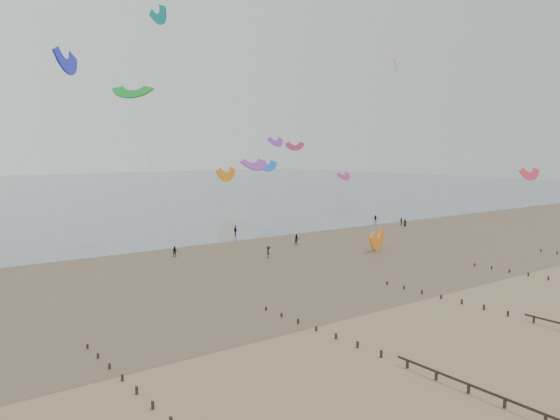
{
  "coord_description": "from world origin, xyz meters",
  "views": [
    {
      "loc": [
        -45.11,
        -32.31,
        16.3
      ],
      "look_at": [
        -0.36,
        28.0,
        8.0
      ],
      "focal_mm": 35.0,
      "sensor_mm": 36.0,
      "label": 1
    }
  ],
  "objects": [
    {
      "name": "sea_and_shore",
      "position": [
        -4.08,
        34.4,
        0.01
      ],
      "size": [
        500.0,
        665.0,
        0.03
      ],
      "color": "#475654",
      "rests_on": "ground"
    },
    {
      "name": "ground",
      "position": [
        0.0,
        0.0,
        0.0
      ],
      "size": [
        500.0,
        500.0,
        0.0
      ],
      "primitive_type": "plane",
      "color": "brown",
      "rests_on": "ground"
    },
    {
      "name": "grounded_kite",
      "position": [
        20.2,
        28.76,
        0.0
      ],
      "size": [
        7.75,
        7.13,
        3.43
      ],
      "primitive_type": null,
      "rotation": [
        1.54,
        0.0,
        0.46
      ],
      "color": "orange",
      "rests_on": "ground"
    },
    {
      "name": "kitesurfers",
      "position": [
        14.41,
        44.91,
        0.85
      ],
      "size": [
        117.02,
        22.77,
        1.9
      ],
      "color": "black",
      "rests_on": "ground"
    },
    {
      "name": "kites_airborne",
      "position": [
        -7.99,
        93.06,
        17.74
      ],
      "size": [
        233.14,
        112.34,
        44.45
      ],
      "color": "#0E8822",
      "rests_on": "ground"
    }
  ]
}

